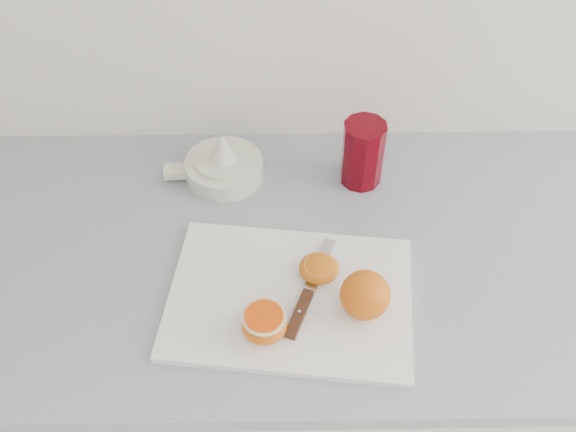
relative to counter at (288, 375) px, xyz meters
The scene contains 8 objects.
counter is the anchor object (origin of this frame).
cutting_board 0.46m from the counter, 89.07° to the right, with size 0.38×0.27×0.01m, color white.
whole_orange 0.53m from the counter, 51.43° to the right, with size 0.08×0.08×0.08m.
half_orange 0.51m from the counter, 101.84° to the right, with size 0.07×0.07×0.04m.
squeezed_shell 0.48m from the counter, 55.45° to the right, with size 0.07×0.07×0.03m.
paring_knife 0.48m from the counter, 80.93° to the right, with size 0.09×0.20×0.01m.
citrus_juicer 0.52m from the counter, 124.03° to the left, with size 0.19×0.15×0.10m.
red_tumbler 0.55m from the counter, 49.56° to the left, with size 0.08×0.08×0.13m.
Camera 1 is at (-0.03, 0.98, 1.73)m, focal length 40.00 mm.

